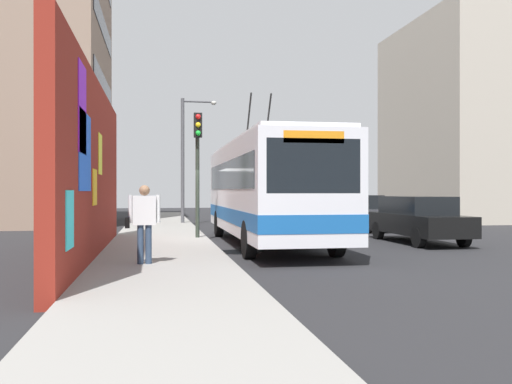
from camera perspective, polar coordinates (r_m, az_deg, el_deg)
The scene contains 12 objects.
ground_plane at distance 19.83m, azimuth -4.85°, elevation -5.00°, with size 80.00×80.00×0.00m, color #232326.
sidewalk_slab at distance 19.75m, azimuth -9.49°, elevation -4.81°, with size 48.00×3.20×0.15m, color gray.
graffiti_wall at distance 15.12m, azimuth -16.02°, elevation 2.08°, with size 12.74×0.32×4.57m.
building_far_left at distance 34.17m, azimuth -22.87°, elevation 13.50°, with size 11.79×9.12×19.37m.
building_far_right at distance 37.42m, azimuth 20.38°, elevation 6.61°, with size 10.91×7.19×12.02m.
city_bus at distance 18.55m, azimuth 1.10°, elevation 0.43°, with size 11.35×2.65×5.15m.
parked_car_black at distance 20.13m, azimuth 15.86°, elevation -2.55°, with size 4.94×1.73×1.58m.
parked_car_dark_gray at distance 25.73m, azimuth 9.97°, elevation -1.97°, with size 4.13×1.95×1.58m.
pedestrian_near_wall at distance 12.84m, azimuth -11.16°, elevation -2.50°, with size 0.23×0.77×1.75m.
traffic_light at distance 19.78m, azimuth -5.86°, elevation 3.84°, with size 0.49×0.28×4.33m.
street_lamp at distance 29.25m, azimuth -6.95°, elevation 4.12°, with size 0.44×1.82×6.34m.
curbside_puddle at distance 16.53m, azimuth -1.72°, elevation -6.02°, with size 1.35×1.35×0.00m, color black.
Camera 1 is at (-19.67, 1.73, 1.77)m, focal length 39.92 mm.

